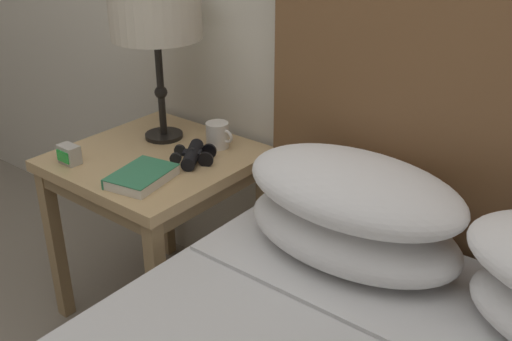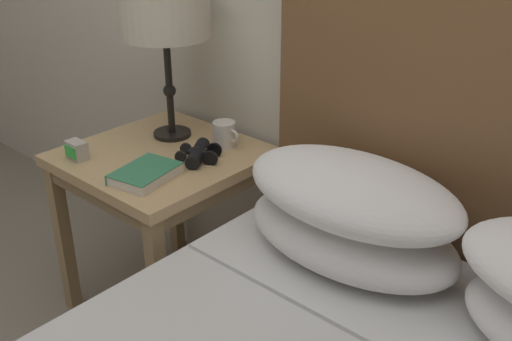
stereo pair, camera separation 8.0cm
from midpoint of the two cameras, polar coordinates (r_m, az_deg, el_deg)
name	(u,v)px [view 1 (the left image)]	position (r m, az deg, el deg)	size (l,w,h in m)	color
nightstand	(157,177)	(2.01, -10.55, -0.62)	(0.58, 0.58, 0.61)	tan
table_lamp	(155,17)	(1.99, -10.74, 14.19)	(0.29, 0.29, 0.51)	black
book_on_nightstand	(141,176)	(1.80, -12.14, -0.57)	(0.18, 0.22, 0.03)	silver
binoculars_pair	(193,155)	(1.90, -7.23, 1.50)	(0.16, 0.16, 0.05)	black
coffee_mug	(218,135)	(1.99, -4.81, 3.38)	(0.10, 0.08, 0.08)	silver
alarm_clock	(69,154)	(1.97, -18.51, 1.45)	(0.07, 0.05, 0.06)	#B7B2A8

